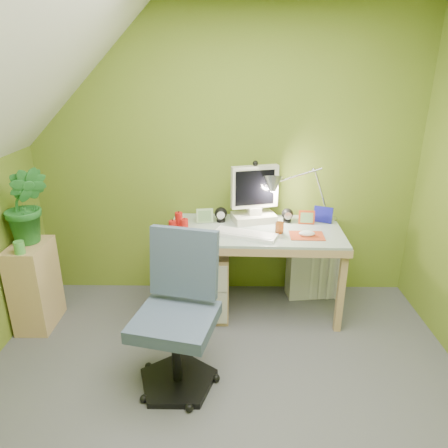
{
  "coord_description": "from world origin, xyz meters",
  "views": [
    {
      "loc": [
        0.04,
        -1.76,
        1.91
      ],
      "look_at": [
        0.0,
        1.0,
        0.85
      ],
      "focal_mm": 33.0,
      "sensor_mm": 36.0,
      "label": 1
    }
  ],
  "objects_px": {
    "side_ledge": "(35,285)",
    "potted_plant": "(26,205)",
    "desk_lamp": "(312,182)",
    "task_chair": "(175,319)",
    "radiator": "(313,272)",
    "monitor": "(254,193)",
    "desk": "(254,270)"
  },
  "relations": [
    {
      "from": "desk",
      "to": "side_ledge",
      "type": "distance_m",
      "value": 1.71
    },
    {
      "from": "side_ledge",
      "to": "task_chair",
      "type": "distance_m",
      "value": 1.34
    },
    {
      "from": "monitor",
      "to": "side_ledge",
      "type": "height_order",
      "value": "monitor"
    },
    {
      "from": "desk",
      "to": "potted_plant",
      "type": "xyz_separation_m",
      "value": [
        -1.67,
        -0.19,
        0.61
      ]
    },
    {
      "from": "monitor",
      "to": "side_ledge",
      "type": "xyz_separation_m",
      "value": [
        -1.69,
        -0.42,
        -0.62
      ]
    },
    {
      "from": "monitor",
      "to": "radiator",
      "type": "relative_size",
      "value": 1.06
    },
    {
      "from": "side_ledge",
      "to": "task_chair",
      "type": "height_order",
      "value": "task_chair"
    },
    {
      "from": "desk_lamp",
      "to": "potted_plant",
      "type": "distance_m",
      "value": 2.15
    },
    {
      "from": "monitor",
      "to": "task_chair",
      "type": "relative_size",
      "value": 0.48
    },
    {
      "from": "desk_lamp",
      "to": "side_ledge",
      "type": "relative_size",
      "value": 0.97
    },
    {
      "from": "task_chair",
      "to": "radiator",
      "type": "xyz_separation_m",
      "value": [
        1.06,
        1.12,
        -0.27
      ]
    },
    {
      "from": "desk",
      "to": "radiator",
      "type": "height_order",
      "value": "desk"
    },
    {
      "from": "side_ledge",
      "to": "radiator",
      "type": "height_order",
      "value": "side_ledge"
    },
    {
      "from": "potted_plant",
      "to": "monitor",
      "type": "bearing_deg",
      "value": 12.36
    },
    {
      "from": "monitor",
      "to": "task_chair",
      "type": "height_order",
      "value": "monitor"
    },
    {
      "from": "desk",
      "to": "radiator",
      "type": "bearing_deg",
      "value": 25.09
    },
    {
      "from": "desk",
      "to": "monitor",
      "type": "relative_size",
      "value": 2.87
    },
    {
      "from": "potted_plant",
      "to": "radiator",
      "type": "distance_m",
      "value": 2.36
    },
    {
      "from": "desk",
      "to": "potted_plant",
      "type": "relative_size",
      "value": 2.32
    },
    {
      "from": "task_chair",
      "to": "monitor",
      "type": "bearing_deg",
      "value": 76.9
    },
    {
      "from": "monitor",
      "to": "desk_lamp",
      "type": "distance_m",
      "value": 0.46
    },
    {
      "from": "radiator",
      "to": "task_chair",
      "type": "bearing_deg",
      "value": -139.92
    },
    {
      "from": "desk",
      "to": "desk_lamp",
      "type": "bearing_deg",
      "value": 23.59
    },
    {
      "from": "desk",
      "to": "radiator",
      "type": "xyz_separation_m",
      "value": [
        0.53,
        0.23,
        -0.14
      ]
    },
    {
      "from": "side_ledge",
      "to": "task_chair",
      "type": "bearing_deg",
      "value": -29.3
    },
    {
      "from": "side_ledge",
      "to": "potted_plant",
      "type": "bearing_deg",
      "value": 68.34
    },
    {
      "from": "desk_lamp",
      "to": "task_chair",
      "type": "distance_m",
      "value": 1.55
    },
    {
      "from": "desk_lamp",
      "to": "side_ledge",
      "type": "distance_m",
      "value": 2.29
    },
    {
      "from": "desk",
      "to": "potted_plant",
      "type": "distance_m",
      "value": 1.79
    },
    {
      "from": "potted_plant",
      "to": "task_chair",
      "type": "distance_m",
      "value": 1.42
    },
    {
      "from": "side_ledge",
      "to": "desk_lamp",
      "type": "bearing_deg",
      "value": 11.0
    },
    {
      "from": "monitor",
      "to": "desk",
      "type": "bearing_deg",
      "value": -104.81
    }
  ]
}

